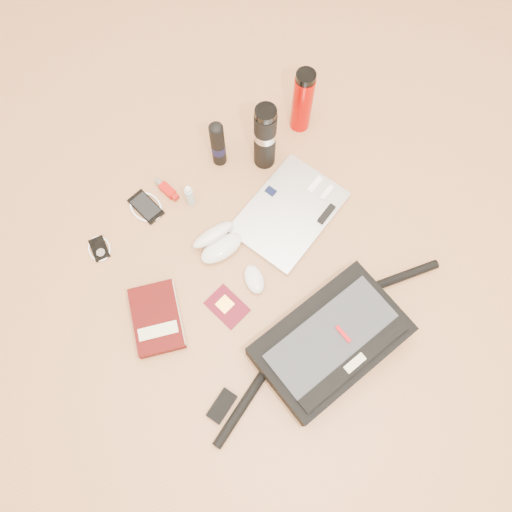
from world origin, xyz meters
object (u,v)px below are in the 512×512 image
Objects in this scene: messenger_bag at (330,342)px; book at (157,318)px; laptop at (290,213)px; thermos_black at (265,137)px; thermos_red at (302,101)px.

messenger_bag is 0.56m from book.
laptop is at bearing 65.28° from messenger_bag.
messenger_bag is 0.71m from thermos_black.
book is at bearing -154.37° from thermos_black.
thermos_black is 1.07× the size of thermos_red.
book reaches higher than laptop.
messenger_bag is 2.11× the size of laptop.
thermos_red is at bearing 43.05° from book.
thermos_red is (0.20, 0.05, -0.01)m from thermos_black.
book is (-0.57, -0.07, 0.01)m from laptop.
messenger_bag reaches higher than book.
thermos_black reaches higher than thermos_red.
messenger_bag reaches higher than laptop.
book is at bearing -156.71° from thermos_red.
thermos_black is (0.21, 0.67, 0.09)m from messenger_bag.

